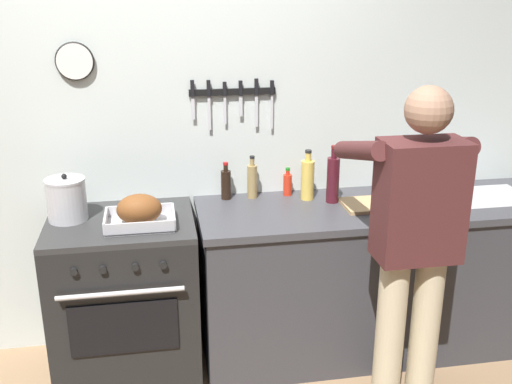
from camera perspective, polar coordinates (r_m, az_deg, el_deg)
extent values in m
cube|color=silver|center=(3.41, -9.38, 6.04)|extent=(6.00, 0.10, 2.60)
cube|color=black|center=(3.34, -2.26, 9.51)|extent=(0.48, 0.02, 0.04)
cube|color=silver|center=(3.33, -6.01, 7.93)|extent=(0.02, 0.00, 0.12)
cube|color=black|center=(3.31, -6.08, 9.76)|extent=(0.02, 0.02, 0.09)
cube|color=silver|center=(3.34, -4.47, 7.48)|extent=(0.02, 0.00, 0.19)
cube|color=black|center=(3.31, -4.54, 9.81)|extent=(0.02, 0.02, 0.09)
cube|color=silver|center=(3.34, -2.97, 7.80)|extent=(0.01, 0.00, 0.16)
cube|color=black|center=(3.32, -3.00, 9.77)|extent=(0.02, 0.02, 0.08)
cube|color=silver|center=(3.35, -1.46, 8.19)|extent=(0.02, 0.00, 0.12)
cube|color=black|center=(3.33, -1.48, 9.86)|extent=(0.02, 0.02, 0.08)
cube|color=silver|center=(3.37, 0.03, 7.72)|extent=(0.02, 0.00, 0.18)
cube|color=black|center=(3.35, 0.03, 9.98)|extent=(0.02, 0.02, 0.09)
cube|color=silver|center=(3.39, 1.51, 7.64)|extent=(0.01, 0.00, 0.20)
cube|color=black|center=(3.36, 1.53, 9.92)|extent=(0.02, 0.02, 0.08)
cylinder|color=white|center=(3.30, -16.88, 11.82)|extent=(0.18, 0.02, 0.18)
torus|color=black|center=(3.30, -16.88, 11.82)|extent=(0.20, 0.02, 0.20)
cube|color=#38383D|center=(3.60, 11.17, -8.16)|extent=(2.00, 0.62, 0.86)
cube|color=#3D3D42|center=(3.42, 11.65, -1.44)|extent=(2.03, 0.65, 0.04)
cube|color=#B2B5B7|center=(3.74, 21.26, -1.14)|extent=(0.44, 0.36, 0.11)
cube|color=black|center=(3.39, -12.25, -9.96)|extent=(0.76, 0.62, 0.87)
cube|color=black|center=(3.11, -12.44, -12.53)|extent=(0.53, 0.01, 0.28)
cube|color=#2D2D2D|center=(3.20, -12.81, -2.90)|extent=(0.76, 0.62, 0.03)
cylinder|color=black|center=(2.97, -16.96, -7.29)|extent=(0.04, 0.02, 0.04)
cylinder|color=black|center=(2.96, -14.38, -7.18)|extent=(0.04, 0.02, 0.04)
cylinder|color=black|center=(2.95, -11.42, -7.04)|extent=(0.04, 0.02, 0.04)
cylinder|color=black|center=(2.94, -8.82, -6.89)|extent=(0.04, 0.02, 0.04)
cylinder|color=silver|center=(2.98, -12.75, -9.39)|extent=(0.61, 0.02, 0.02)
cylinder|color=#C6B793|center=(3.07, 12.58, -13.50)|extent=(0.14, 0.14, 0.86)
cylinder|color=#C6B793|center=(3.13, 15.71, -13.01)|extent=(0.14, 0.14, 0.86)
cube|color=#4C2323|center=(2.79, 15.34, -0.84)|extent=(0.38, 0.22, 0.56)
sphere|color=#9E755B|center=(2.68, 16.12, 7.52)|extent=(0.21, 0.21, 0.21)
cylinder|color=#4C2323|center=(2.87, 9.84, 3.92)|extent=(0.09, 0.55, 0.22)
cylinder|color=#4C2323|center=(3.04, 17.35, 4.16)|extent=(0.09, 0.55, 0.22)
cube|color=#B7B7BC|center=(3.11, -10.95, -3.04)|extent=(0.34, 0.25, 0.01)
cube|color=#B7B7BC|center=(2.98, -11.01, -3.35)|extent=(0.34, 0.01, 0.05)
cube|color=#B7B7BC|center=(3.21, -10.97, -1.65)|extent=(0.34, 0.01, 0.05)
cube|color=#B7B7BC|center=(3.10, -14.13, -2.64)|extent=(0.01, 0.25, 0.05)
cube|color=#B7B7BC|center=(3.09, -7.84, -2.29)|extent=(0.01, 0.25, 0.05)
ellipsoid|color=brown|center=(3.08, -11.05, -1.60)|extent=(0.23, 0.16, 0.15)
cylinder|color=#B7B7BC|center=(3.24, -17.57, -0.78)|extent=(0.20, 0.20, 0.21)
cylinder|color=#B2B2B7|center=(3.20, -17.77, 1.09)|extent=(0.21, 0.21, 0.01)
sphere|color=black|center=(3.20, -17.81, 1.43)|extent=(0.03, 0.03, 0.03)
cube|color=tan|center=(3.38, 11.28, -1.15)|extent=(0.36, 0.24, 0.02)
cylinder|color=#47141E|center=(3.36, 7.33, 1.12)|extent=(0.07, 0.07, 0.26)
cylinder|color=#47141E|center=(3.32, 7.44, 3.69)|extent=(0.03, 0.03, 0.06)
cylinder|color=maroon|center=(3.31, 7.47, 4.28)|extent=(0.04, 0.04, 0.01)
cylinder|color=black|center=(3.40, -2.88, 0.68)|extent=(0.06, 0.06, 0.17)
cylinder|color=black|center=(3.37, -2.90, 2.30)|extent=(0.03, 0.03, 0.04)
cylinder|color=#B21919|center=(3.36, -2.91, 2.71)|extent=(0.03, 0.03, 0.01)
cylinder|color=gold|center=(3.40, 4.93, 1.13)|extent=(0.07, 0.07, 0.22)
cylinder|color=gold|center=(3.36, 5.00, 3.35)|extent=(0.03, 0.03, 0.05)
cylinder|color=black|center=(3.35, 5.01, 3.87)|extent=(0.04, 0.04, 0.01)
cylinder|color=red|center=(3.47, 3.02, 0.68)|extent=(0.05, 0.05, 0.12)
cylinder|color=red|center=(3.45, 3.04, 1.87)|extent=(0.02, 0.02, 0.03)
cylinder|color=#197219|center=(3.44, 3.05, 2.20)|extent=(0.02, 0.02, 0.01)
cylinder|color=#997F4C|center=(3.41, -0.37, 0.99)|extent=(0.06, 0.06, 0.19)
cylinder|color=#997F4C|center=(3.38, -0.37, 2.88)|extent=(0.03, 0.03, 0.04)
cylinder|color=black|center=(3.37, -0.37, 3.34)|extent=(0.03, 0.03, 0.01)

